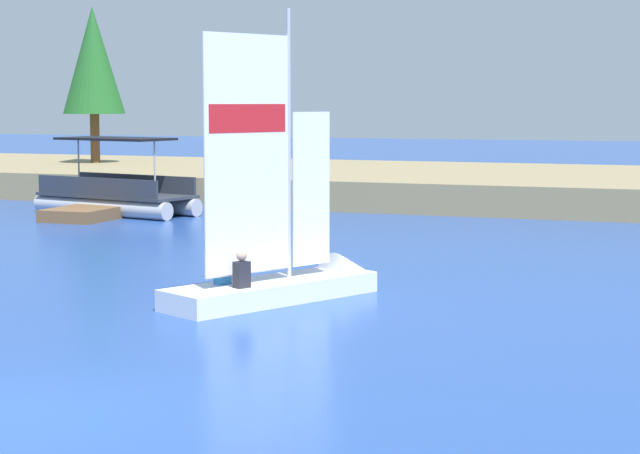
# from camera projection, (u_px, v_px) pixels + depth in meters

# --- Properties ---
(ground_plane) EXTENTS (200.00, 200.00, 0.00)m
(ground_plane) POSITION_uv_depth(u_px,v_px,m) (35.00, 417.00, 13.25)
(ground_plane) COLOR #234793
(shore_bank) EXTENTS (80.00, 13.75, 1.07)m
(shore_bank) POSITION_uv_depth(u_px,v_px,m) (512.00, 186.00, 42.65)
(shore_bank) COLOR #897A56
(shore_bank) RESTS_ON ground
(shoreline_tree_left) EXTENTS (2.78, 2.78, 7.01)m
(shoreline_tree_left) POSITION_uv_depth(u_px,v_px,m) (93.00, 61.00, 49.14)
(shoreline_tree_left) COLOR brown
(shoreline_tree_left) RESTS_ON shore_bank
(wooden_dock) EXTENTS (1.88, 6.98, 0.40)m
(wooden_dock) POSITION_uv_depth(u_px,v_px,m) (119.00, 208.00, 37.54)
(wooden_dock) COLOR brown
(wooden_dock) RESTS_ON ground
(sailboat) EXTENTS (3.37, 5.07, 5.95)m
(sailboat) POSITION_uv_depth(u_px,v_px,m) (301.00, 273.00, 21.46)
(sailboat) COLOR white
(sailboat) RESTS_ON ground
(pontoon_boat) EXTENTS (6.13, 3.30, 2.61)m
(pontoon_boat) POSITION_uv_depth(u_px,v_px,m) (116.00, 195.00, 37.28)
(pontoon_boat) COLOR #B2B2B7
(pontoon_boat) RESTS_ON ground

